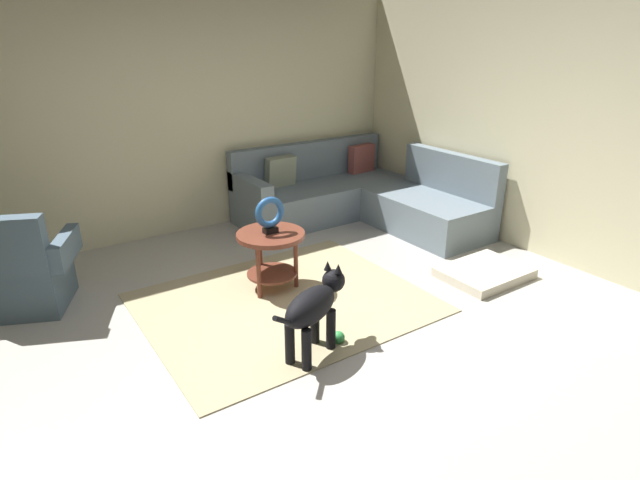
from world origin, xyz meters
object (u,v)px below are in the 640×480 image
at_px(sectional_couch, 359,198).
at_px(dog, 314,307).
at_px(dog_toy_ball, 339,337).
at_px(dog_bed_mat, 484,273).
at_px(side_table, 271,246).
at_px(armchair, 23,274).
at_px(torus_sculpture, 270,214).

xyz_separation_m(sectional_couch, dog, (-2.03, -2.08, 0.09)).
height_order(dog, dog_toy_ball, dog).
relative_size(sectional_couch, dog, 2.81).
bearing_deg(dog_bed_mat, dog, -175.99).
relative_size(side_table, dog_toy_ball, 6.32).
relative_size(sectional_couch, dog_bed_mat, 2.81).
xyz_separation_m(armchair, dog_toy_ball, (1.84, -1.87, -0.28)).
bearing_deg(sectional_couch, dog, -134.29).
relative_size(dog_bed_mat, dog, 1.00).
xyz_separation_m(sectional_couch, dog_bed_mat, (-0.01, -1.94, -0.24)).
relative_size(side_table, dog, 0.75).
height_order(armchair, torus_sculpture, armchair).
distance_m(side_table, dog_toy_ball, 1.12).
bearing_deg(side_table, armchair, 156.59).
height_order(sectional_couch, dog, sectional_couch).
height_order(torus_sculpture, dog, torus_sculpture).
height_order(side_table, dog, dog).
xyz_separation_m(torus_sculpture, dog_toy_ball, (-0.03, -1.06, -0.66)).
distance_m(torus_sculpture, dog_bed_mat, 2.11).
relative_size(sectional_couch, dog_toy_ball, 23.69).
xyz_separation_m(armchair, torus_sculpture, (1.87, -0.81, 0.39)).
bearing_deg(sectional_couch, dog_bed_mat, -90.16).
distance_m(armchair, dog_toy_ball, 2.64).
distance_m(sectional_couch, torus_sculpture, 2.10).
xyz_separation_m(torus_sculpture, dog, (-0.25, -1.06, -0.33)).
bearing_deg(armchair, side_table, 0.28).
height_order(armchair, side_table, armchair).
relative_size(sectional_couch, torus_sculpture, 6.90).
bearing_deg(armchair, torus_sculpture, 0.28).
bearing_deg(side_table, sectional_couch, 29.75).
bearing_deg(sectional_couch, armchair, -176.72).
bearing_deg(torus_sculpture, side_table, 82.87).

